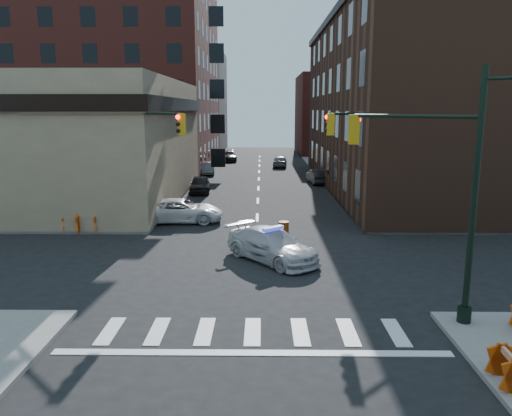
{
  "coord_description": "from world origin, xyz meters",
  "views": [
    {
      "loc": [
        0.27,
        -21.41,
        6.88
      ],
      "look_at": [
        0.01,
        2.12,
        2.2
      ],
      "focal_mm": 35.0,
      "sensor_mm": 36.0,
      "label": 1
    }
  ],
  "objects_px": {
    "parked_car_wnear": "(200,184)",
    "pedestrian_b": "(54,209)",
    "police_car": "(272,245)",
    "parked_car_enear": "(317,177)",
    "pickup": "(181,211)",
    "barrel_road": "(284,231)",
    "barrel_bank": "(191,214)",
    "pedestrian_a": "(66,216)",
    "barricade_nw_a": "(87,222)",
    "parked_car_wfar": "(208,168)"
  },
  "relations": [
    {
      "from": "parked_car_wfar",
      "to": "barrel_road",
      "type": "bearing_deg",
      "value": -82.52
    },
    {
      "from": "police_car",
      "to": "pedestrian_a",
      "type": "height_order",
      "value": "pedestrian_a"
    },
    {
      "from": "barrel_road",
      "to": "barricade_nw_a",
      "type": "height_order",
      "value": "barricade_nw_a"
    },
    {
      "from": "police_car",
      "to": "pickup",
      "type": "relative_size",
      "value": 0.97
    },
    {
      "from": "parked_car_wnear",
      "to": "pedestrian_b",
      "type": "bearing_deg",
      "value": -125.02
    },
    {
      "from": "barrel_bank",
      "to": "barricade_nw_a",
      "type": "distance_m",
      "value": 6.19
    },
    {
      "from": "police_car",
      "to": "barrel_road",
      "type": "relative_size",
      "value": 5.12
    },
    {
      "from": "barricade_nw_a",
      "to": "pedestrian_b",
      "type": "bearing_deg",
      "value": 133.76
    },
    {
      "from": "parked_car_wnear",
      "to": "pedestrian_a",
      "type": "distance_m",
      "value": 15.02
    },
    {
      "from": "parked_car_enear",
      "to": "pedestrian_a",
      "type": "xyz_separation_m",
      "value": [
        -16.26,
        -18.97,
        0.28
      ]
    },
    {
      "from": "parked_car_wnear",
      "to": "barrel_road",
      "type": "distance_m",
      "value": 16.59
    },
    {
      "from": "barrel_road",
      "to": "barrel_bank",
      "type": "height_order",
      "value": "barrel_bank"
    },
    {
      "from": "pedestrian_b",
      "to": "barrel_bank",
      "type": "bearing_deg",
      "value": -11.9
    },
    {
      "from": "pedestrian_b",
      "to": "barricade_nw_a",
      "type": "relative_size",
      "value": 1.32
    },
    {
      "from": "pickup",
      "to": "pedestrian_b",
      "type": "height_order",
      "value": "pedestrian_b"
    },
    {
      "from": "police_car",
      "to": "parked_car_wfar",
      "type": "height_order",
      "value": "police_car"
    },
    {
      "from": "police_car",
      "to": "parked_car_enear",
      "type": "relative_size",
      "value": 1.25
    },
    {
      "from": "pickup",
      "to": "pedestrian_a",
      "type": "distance_m",
      "value": 6.63
    },
    {
      "from": "barrel_bank",
      "to": "parked_car_wfar",
      "type": "bearing_deg",
      "value": 93.57
    },
    {
      "from": "police_car",
      "to": "parked_car_wnear",
      "type": "relative_size",
      "value": 1.24
    },
    {
      "from": "barrel_road",
      "to": "parked_car_enear",
      "type": "bearing_deg",
      "value": 78.83
    },
    {
      "from": "parked_car_enear",
      "to": "pedestrian_b",
      "type": "bearing_deg",
      "value": 38.11
    },
    {
      "from": "pedestrian_b",
      "to": "pickup",
      "type": "bearing_deg",
      "value": -11.17
    },
    {
      "from": "parked_car_enear",
      "to": "barrel_road",
      "type": "distance_m",
      "value": 20.87
    },
    {
      "from": "barricade_nw_a",
      "to": "barrel_road",
      "type": "bearing_deg",
      "value": -15.66
    },
    {
      "from": "parked_car_wfar",
      "to": "parked_car_enear",
      "type": "bearing_deg",
      "value": -38.15
    },
    {
      "from": "parked_car_wnear",
      "to": "pedestrian_a",
      "type": "relative_size",
      "value": 2.56
    },
    {
      "from": "police_car",
      "to": "barricade_nw_a",
      "type": "bearing_deg",
      "value": 114.02
    },
    {
      "from": "parked_car_wnear",
      "to": "barricade_nw_a",
      "type": "bearing_deg",
      "value": -112.31
    },
    {
      "from": "parked_car_wnear",
      "to": "pedestrian_b",
      "type": "xyz_separation_m",
      "value": [
        -7.24,
        -12.15,
        0.32
      ]
    },
    {
      "from": "pickup",
      "to": "barricade_nw_a",
      "type": "relative_size",
      "value": 4.0
    },
    {
      "from": "police_car",
      "to": "parked_car_enear",
      "type": "xyz_separation_m",
      "value": [
        4.74,
        24.25,
        -0.07
      ]
    },
    {
      "from": "parked_car_wnear",
      "to": "pedestrian_b",
      "type": "relative_size",
      "value": 2.37
    },
    {
      "from": "parked_car_wfar",
      "to": "parked_car_wnear",
      "type": "bearing_deg",
      "value": -93.92
    },
    {
      "from": "pickup",
      "to": "barrel_road",
      "type": "relative_size",
      "value": 5.25
    },
    {
      "from": "pickup",
      "to": "barrel_road",
      "type": "height_order",
      "value": "pickup"
    },
    {
      "from": "police_car",
      "to": "parked_car_enear",
      "type": "distance_m",
      "value": 24.71
    },
    {
      "from": "pedestrian_b",
      "to": "barrel_bank",
      "type": "distance_m",
      "value": 8.14
    },
    {
      "from": "parked_car_enear",
      "to": "pedestrian_b",
      "type": "relative_size",
      "value": 2.35
    },
    {
      "from": "pickup",
      "to": "pedestrian_a",
      "type": "xyz_separation_m",
      "value": [
        -6.06,
        -2.69,
        0.22
      ]
    },
    {
      "from": "barrel_road",
      "to": "pedestrian_a",
      "type": "bearing_deg",
      "value": 172.97
    },
    {
      "from": "parked_car_wfar",
      "to": "parked_car_enear",
      "type": "xyz_separation_m",
      "value": [
        11.0,
        -6.68,
        0.02
      ]
    },
    {
      "from": "pickup",
      "to": "parked_car_enear",
      "type": "xyz_separation_m",
      "value": [
        10.2,
        16.28,
        -0.06
      ]
    },
    {
      "from": "pedestrian_b",
      "to": "parked_car_wnear",
      "type": "bearing_deg",
      "value": 40.25
    },
    {
      "from": "parked_car_wfar",
      "to": "barrel_road",
      "type": "distance_m",
      "value": 28.03
    },
    {
      "from": "pedestrian_a",
      "to": "barrel_bank",
      "type": "bearing_deg",
      "value": 52.39
    },
    {
      "from": "parked_car_wnear",
      "to": "pickup",
      "type": "bearing_deg",
      "value": -93.27
    },
    {
      "from": "police_car",
      "to": "barricade_nw_a",
      "type": "relative_size",
      "value": 3.89
    },
    {
      "from": "parked_car_enear",
      "to": "pedestrian_a",
      "type": "height_order",
      "value": "pedestrian_a"
    },
    {
      "from": "police_car",
      "to": "barricade_nw_a",
      "type": "xyz_separation_m",
      "value": [
        -10.26,
        4.98,
        -0.1
      ]
    }
  ]
}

